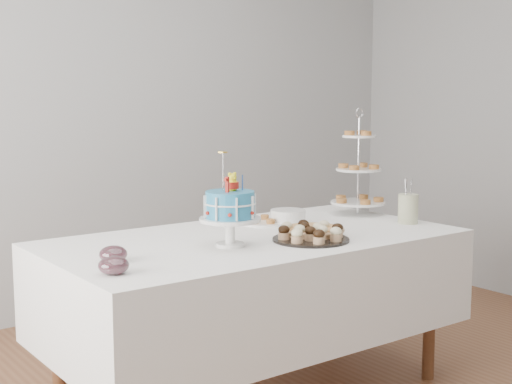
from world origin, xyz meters
TOP-DOWN VIEW (x-y plane):
  - walls at (0.00, 0.00)m, footprint 5.04×4.04m
  - table at (0.00, 0.30)m, footprint 1.92×1.02m
  - birthday_cake at (-0.22, 0.18)m, footprint 0.27×0.27m
  - cupcake_tray at (0.14, 0.06)m, footprint 0.35×0.35m
  - pie at (0.21, 0.13)m, footprint 0.29×0.29m
  - tiered_stand at (0.84, 0.47)m, footprint 0.30×0.30m
  - plate_stack at (0.34, 0.47)m, footprint 0.18×0.18m
  - pastry_plate at (0.23, 0.54)m, footprint 0.24×0.24m
  - jam_bowl_a at (-0.84, 0.03)m, footprint 0.11×0.11m
  - jam_bowl_b at (-0.76, 0.21)m, footprint 0.11×0.11m
  - utensil_pitcher at (0.84, 0.11)m, footprint 0.11×0.10m

SIDE VIEW (x-z plane):
  - table at x=0.00m, z-range 0.16..0.93m
  - pastry_plate at x=0.23m, z-range 0.77..0.80m
  - pie at x=0.21m, z-range 0.77..0.82m
  - jam_bowl_b at x=-0.76m, z-range 0.77..0.83m
  - jam_bowl_a at x=-0.84m, z-range 0.77..0.84m
  - plate_stack at x=0.34m, z-range 0.77..0.84m
  - cupcake_tray at x=0.14m, z-range 0.77..0.85m
  - utensil_pitcher at x=0.84m, z-range 0.74..0.97m
  - birthday_cake at x=-0.22m, z-range 0.68..1.09m
  - tiered_stand at x=0.84m, z-range 0.72..1.31m
  - walls at x=0.00m, z-range 0.00..2.70m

